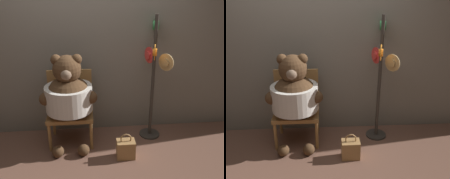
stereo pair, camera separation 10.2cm
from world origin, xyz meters
The scene contains 6 objects.
ground_plane centered at (0.00, 0.00, 0.00)m, with size 14.00×14.00×0.00m, color brown.
wall_back centered at (0.00, 0.66, 1.31)m, with size 8.00×0.10×2.62m.
chair centered at (-0.28, 0.38, 0.50)m, with size 0.58×0.45×0.95m.
teddy_bear centered at (-0.28, 0.22, 0.71)m, with size 0.70×0.62×1.23m.
hat_display_rack centered at (0.81, 0.37, 0.92)m, with size 0.32×0.51×1.65m.
handbag_on_ground centered at (0.39, -0.11, 0.12)m, with size 0.22×0.15×0.33m.
Camera 1 is at (-0.01, -2.61, 1.95)m, focal length 40.00 mm.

